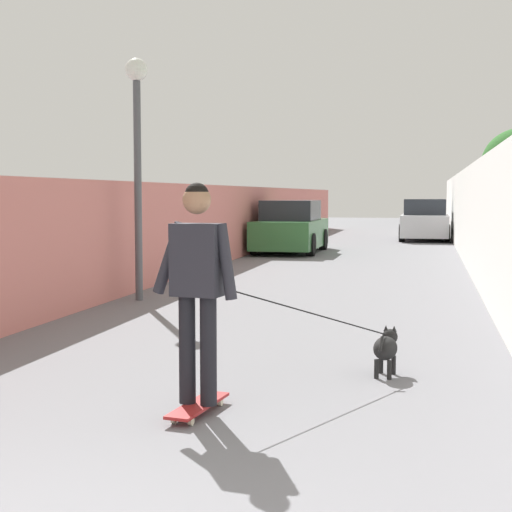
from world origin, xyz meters
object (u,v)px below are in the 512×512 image
(lamp_post, at_px, (137,133))
(dog, at_px, (385,347))
(person_skateboarder, at_px, (197,275))
(car_far, at_px, (425,221))
(car_near, at_px, (291,228))
(skateboard, at_px, (198,406))

(lamp_post, distance_m, dog, 6.50)
(lamp_post, relative_size, dog, 2.04)
(person_skateboarder, relative_size, car_far, 0.44)
(person_skateboarder, xyz_separation_m, dog, (1.61, -1.35, -0.82))
(person_skateboarder, distance_m, car_near, 16.77)
(car_near, relative_size, car_far, 1.06)
(car_near, height_order, car_far, same)
(dog, height_order, car_far, car_far)
(lamp_post, height_order, skateboard, lamp_post)
(skateboard, relative_size, car_near, 0.20)
(dog, xyz_separation_m, car_near, (15.01, 3.58, 0.44))
(car_near, bearing_deg, skateboard, -172.37)
(car_far, bearing_deg, car_near, 151.43)
(person_skateboarder, bearing_deg, car_near, 7.63)
(person_skateboarder, height_order, dog, person_skateboarder)
(dog, bearing_deg, person_skateboarder, 139.96)
(car_near, bearing_deg, dog, -166.59)
(dog, bearing_deg, car_near, 13.41)
(lamp_post, bearing_deg, car_near, -3.22)
(lamp_post, relative_size, skateboard, 4.72)
(skateboard, xyz_separation_m, car_near, (16.62, 2.23, 0.65))
(lamp_post, height_order, dog, lamp_post)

